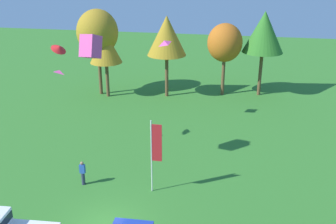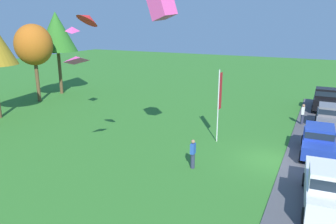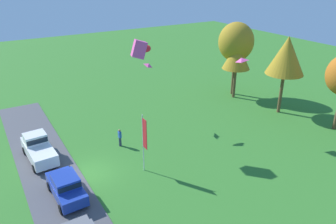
{
  "view_description": "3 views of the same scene",
  "coord_description": "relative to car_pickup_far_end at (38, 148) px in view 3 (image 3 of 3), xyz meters",
  "views": [
    {
      "loc": [
        6.73,
        -17.29,
        14.26
      ],
      "look_at": [
        2.49,
        5.3,
        5.14
      ],
      "focal_mm": 42.0,
      "sensor_mm": 36.0,
      "label": 1
    },
    {
      "loc": [
        -19.05,
        -2.14,
        8.08
      ],
      "look_at": [
        -0.78,
        6.68,
        2.42
      ],
      "focal_mm": 35.0,
      "sensor_mm": 36.0,
      "label": 2
    },
    {
      "loc": [
        22.12,
        -5.87,
        15.28
      ],
      "look_at": [
        2.63,
        5.82,
        5.21
      ],
      "focal_mm": 35.0,
      "sensor_mm": 36.0,
      "label": 3
    }
  ],
  "objects": [
    {
      "name": "kite_diamond_trailing_tail",
      "position": [
        4.82,
        17.97,
        6.4
      ],
      "size": [
        1.27,
        1.24,
        0.56
      ],
      "primitive_type": "pyramid",
      "rotation": [
        0.26,
        0.0,
        5.39
      ],
      "color": "#EA4C9E"
    },
    {
      "name": "person_on_lawn",
      "position": [
        1.46,
        6.92,
        -0.23
      ],
      "size": [
        0.36,
        0.24,
        1.71
      ],
      "color": "#2D334C",
      "rests_on": "ground"
    },
    {
      "name": "tree_far_right",
      "position": [
        -3.75,
        25.06,
        5.7
      ],
      "size": [
        4.38,
        4.38,
        9.25
      ],
      "color": "brown",
      "rests_on": "ground"
    },
    {
      "name": "tree_left_of_center",
      "position": [
        3.57,
        25.66,
        5.48
      ],
      "size": [
        4.11,
        4.11,
        8.68
      ],
      "color": "brown",
      "rests_on": "ground"
    },
    {
      "name": "kite_delta_mid_center",
      "position": [
        -1.49,
        11.32,
        7.1
      ],
      "size": [
        1.41,
        1.41,
        0.84
      ],
      "primitive_type": "cone",
      "rotation": [
        0.55,
        0.0,
        1.21
      ],
      "color": "red"
    },
    {
      "name": "car_sedan_near_entrance",
      "position": [
        6.49,
        0.63,
        -0.07
      ],
      "size": [
        4.46,
        2.08,
        1.84
      ],
      "color": "#1E389E",
      "rests_on": "ground"
    },
    {
      "name": "tree_far_left",
      "position": [
        -2.72,
        24.4,
        4.33
      ],
      "size": [
        3.4,
        3.4,
        7.18
      ],
      "color": "brown",
      "rests_on": "ground"
    },
    {
      "name": "kite_diamond_high_right",
      "position": [
        -1.92,
        11.88,
        5.17
      ],
      "size": [
        1.23,
        1.14,
        0.54
      ],
      "primitive_type": "pyramid",
      "rotation": [
        0.43,
        0.0,
        2.65
      ],
      "color": "#EA4C9E"
    },
    {
      "name": "car_pickup_far_end",
      "position": [
        0.0,
        0.0,
        0.0
      ],
      "size": [
        5.11,
        2.3,
        2.14
      ],
      "color": "white",
      "rests_on": "ground"
    },
    {
      "name": "kite_box_low_drifter",
      "position": [
        1.82,
        9.03,
        7.82
      ],
      "size": [
        1.29,
        1.66,
        1.75
      ],
      "primitive_type": "cube",
      "rotation": [
        -0.09,
        0.3,
        1.25
      ],
      "color": "#EA4C9E"
    },
    {
      "name": "ground_plane",
      "position": [
        4.5,
        2.88,
        -1.11
      ],
      "size": [
        120.0,
        120.0,
        0.0
      ],
      "primitive_type": "plane",
      "color": "#337528"
    },
    {
      "name": "flag_banner",
      "position": [
        6.4,
        6.99,
        2.06
      ],
      "size": [
        0.71,
        0.08,
        5.0
      ],
      "color": "silver",
      "rests_on": "ground"
    },
    {
      "name": "pavement_strip",
      "position": [
        4.5,
        0.22,
        -1.08
      ],
      "size": [
        36.0,
        4.4,
        0.06
      ],
      "primitive_type": "cube",
      "color": "#4C4C51",
      "rests_on": "ground"
    }
  ]
}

